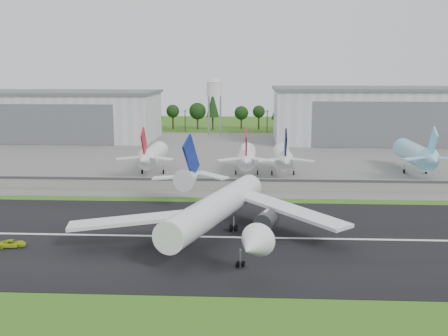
# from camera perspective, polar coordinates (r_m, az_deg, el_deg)

# --- Properties ---
(ground) EXTENTS (600.00, 600.00, 0.00)m
(ground) POSITION_cam_1_polar(r_m,az_deg,el_deg) (106.12, -5.38, -8.56)
(ground) COLOR #265915
(ground) RESTS_ON ground
(runway) EXTENTS (320.00, 60.00, 0.10)m
(runway) POSITION_cam_1_polar(r_m,az_deg,el_deg) (115.53, -4.65, -6.96)
(runway) COLOR black
(runway) RESTS_ON ground
(runway_centerline) EXTENTS (220.00, 1.00, 0.02)m
(runway_centerline) POSITION_cam_1_polar(r_m,az_deg,el_deg) (115.51, -4.65, -6.93)
(runway_centerline) COLOR white
(runway_centerline) RESTS_ON runway
(apron) EXTENTS (320.00, 150.00, 0.10)m
(apron) POSITION_cam_1_polar(r_m,az_deg,el_deg) (222.51, -0.85, 1.36)
(apron) COLOR slate
(apron) RESTS_ON ground
(blast_fence) EXTENTS (240.00, 0.61, 3.50)m
(blast_fence) POSITION_cam_1_polar(r_m,az_deg,el_deg) (158.42, -2.48, -1.58)
(blast_fence) COLOR gray
(blast_fence) RESTS_ON ground
(hangar_west) EXTENTS (97.00, 44.00, 23.20)m
(hangar_west) POSITION_cam_1_polar(r_m,az_deg,el_deg) (281.84, -16.72, 5.16)
(hangar_west) COLOR silver
(hangar_west) RESTS_ON ground
(hangar_east) EXTENTS (102.00, 47.00, 25.20)m
(hangar_east) POSITION_cam_1_polar(r_m,az_deg,el_deg) (271.80, 15.87, 5.24)
(hangar_east) COLOR silver
(hangar_east) RESTS_ON ground
(water_tower) EXTENTS (8.40, 8.40, 29.40)m
(water_tower) POSITION_cam_1_polar(r_m,az_deg,el_deg) (285.26, -0.97, 8.24)
(water_tower) COLOR #99999E
(water_tower) RESTS_ON ground
(utility_poles) EXTENTS (230.00, 3.00, 12.00)m
(utility_poles) POSITION_cam_1_polar(r_m,az_deg,el_deg) (301.69, 0.20, 3.66)
(utility_poles) COLOR black
(utility_poles) RESTS_ON ground
(treeline) EXTENTS (320.00, 16.00, 22.00)m
(treeline) POSITION_cam_1_polar(r_m,az_deg,el_deg) (316.58, 0.34, 3.97)
(treeline) COLOR black
(treeline) RESTS_ON ground
(main_airliner) EXTENTS (54.68, 58.00, 18.17)m
(main_airliner) POSITION_cam_1_polar(r_m,az_deg,el_deg) (113.02, -0.77, -4.76)
(main_airliner) COLOR white
(main_airliner) RESTS_ON runway
(ground_vehicle) EXTENTS (5.41, 3.34, 1.40)m
(ground_vehicle) POSITION_cam_1_polar(r_m,az_deg,el_deg) (115.70, -20.70, -7.19)
(ground_vehicle) COLOR #A9C016
(ground_vehicle) RESTS_ON runway
(parked_jet_red_a) EXTENTS (7.36, 31.29, 16.79)m
(parked_jet_red_a) POSITION_cam_1_polar(r_m,az_deg,el_deg) (181.12, -7.36, 1.26)
(parked_jet_red_a) COLOR white
(parked_jet_red_a) RESTS_ON ground
(parked_jet_red_b) EXTENTS (7.36, 31.29, 16.67)m
(parked_jet_red_b) POSITION_cam_1_polar(r_m,az_deg,el_deg) (178.14, 2.32, 1.15)
(parked_jet_red_b) COLOR white
(parked_jet_red_b) RESTS_ON ground
(parked_jet_navy) EXTENTS (7.36, 31.29, 16.62)m
(parked_jet_navy) POSITION_cam_1_polar(r_m,az_deg,el_deg) (178.36, 6.04, 1.10)
(parked_jet_navy) COLOR silver
(parked_jet_navy) RESTS_ON ground
(parked_jet_skyblue) EXTENTS (7.36, 37.29, 17.13)m
(parked_jet_skyblue) POSITION_cam_1_polar(r_m,az_deg,el_deg) (190.40, 19.05, 1.30)
(parked_jet_skyblue) COLOR #8BD0F1
(parked_jet_skyblue) RESTS_ON ground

